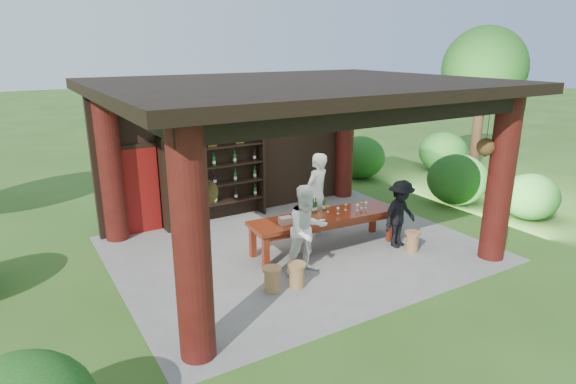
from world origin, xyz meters
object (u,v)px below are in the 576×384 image
napkin_basket (286,221)px  stool_far_left (272,279)px  host (317,195)px  guest_man (400,214)px  wine_shelf (215,177)px  guest_woman (307,230)px  stool_near_left (297,274)px  stool_near_right (412,241)px  tasting_table (324,221)px

napkin_basket → stool_far_left: bearing=-130.9°
host → guest_man: 1.87m
wine_shelf → guest_woman: 3.52m
wine_shelf → stool_near_left: 3.98m
stool_far_left → guest_man: size_ratio=0.31×
stool_far_left → napkin_basket: size_ratio=1.72×
guest_man → stool_near_right: bearing=-91.6°
guest_man → napkin_basket: guest_man is taller
guest_woman → host: bearing=52.7°
guest_man → napkin_basket: bearing=153.2°
wine_shelf → stool_near_right: 4.81m
guest_woman → stool_near_right: bearing=-5.1°
tasting_table → napkin_basket: 0.98m
tasting_table → stool_near_left: bearing=-140.9°
stool_near_right → host: bearing=123.8°
wine_shelf → guest_woman: bearing=-84.1°
stool_far_left → guest_woman: 1.15m
guest_woman → guest_man: (2.38, 0.03, -0.13)m
wine_shelf → tasting_table: (1.29, -2.74, -0.50)m
host → guest_woman: bearing=28.6°
stool_far_left → guest_man: (3.30, 0.33, 0.50)m
stool_near_left → guest_woman: (0.46, 0.38, 0.62)m
stool_near_right → guest_man: size_ratio=0.30×
host → guest_man: (1.15, -1.45, -0.22)m
stool_near_left → guest_woman: guest_woman is taller
tasting_table → wine_shelf: bearing=115.2°
host → napkin_basket: bearing=9.1°
stool_near_left → host: size_ratio=0.24×
stool_near_right → guest_man: guest_man is taller
tasting_table → host: 0.85m
wine_shelf → stool_far_left: (-0.56, -3.79, -0.89)m
stool_near_right → stool_far_left: stool_far_left is taller
tasting_table → guest_woman: (-0.93, -0.75, 0.23)m
stool_near_right → host: size_ratio=0.23×
stool_far_left → napkin_basket: (0.90, 1.03, 0.58)m
guest_woman → guest_man: guest_woman is taller
stool_far_left → guest_woman: bearing=18.0°
stool_far_left → guest_man: guest_man is taller
stool_far_left → tasting_table: bearing=29.5°
tasting_table → guest_woman: guest_woman is taller
stool_near_left → guest_woman: bearing=39.5°
stool_near_right → napkin_basket: size_ratio=1.68×
guest_woman → napkin_basket: guest_woman is taller
host → guest_woman: size_ratio=1.10×
stool_near_left → guest_man: 2.91m
stool_far_left → wine_shelf: bearing=81.6°
host → napkin_basket: size_ratio=7.31×
guest_woman → tasting_table: bearing=41.1°
stool_near_right → napkin_basket: (-2.45, 1.05, 0.59)m
tasting_table → stool_near_left: tasting_table is taller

